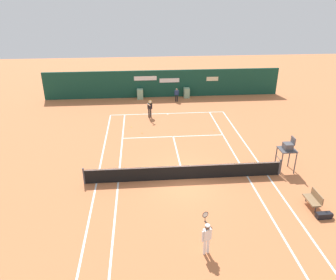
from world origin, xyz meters
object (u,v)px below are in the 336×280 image
object	(u,v)px
player_bench	(314,199)
player_near_side	(207,236)
player_on_baseline	(150,108)
tennis_ball_by_sideline	(214,130)
umpire_chair	(288,149)
ball_kid_left_post	(177,94)
tennis_ball_mid_court	(131,127)
tennis_ball_near_service_line	(142,133)
equipment_bag	(325,215)

from	to	relation	value
player_bench	player_near_side	bearing A→B (deg)	114.10
player_on_baseline	tennis_ball_by_sideline	bearing A→B (deg)	119.46
umpire_chair	ball_kid_left_post	size ratio (longest dim) A/B	1.67
tennis_ball_mid_court	player_near_side	bearing A→B (deg)	-76.66
player_bench	player_near_side	size ratio (longest dim) A/B	0.65
tennis_ball_near_service_line	player_bench	bearing A→B (deg)	-49.85
player_on_baseline	tennis_ball_mid_court	bearing A→B (deg)	26.56
umpire_chair	player_bench	bearing A→B (deg)	178.75
player_bench	player_on_baseline	distance (m)	16.38
player_bench	player_on_baseline	world-z (taller)	player_on_baseline
player_bench	tennis_ball_near_service_line	world-z (taller)	player_bench
player_bench	tennis_ball_mid_court	xyz separation A→B (m)	(-9.86, 11.97, -0.47)
tennis_ball_near_service_line	tennis_ball_by_sideline	distance (m)	5.95
tennis_ball_near_service_line	tennis_ball_mid_court	world-z (taller)	same
ball_kid_left_post	tennis_ball_near_service_line	size ratio (longest dim) A/B	20.37
player_bench	equipment_bag	xyz separation A→B (m)	(0.19, -0.98, -0.35)
player_bench	tennis_ball_near_service_line	size ratio (longest dim) A/B	17.34
equipment_bag	tennis_ball_mid_court	distance (m)	16.39
player_near_side	ball_kid_left_post	size ratio (longest dim) A/B	1.30
player_near_side	tennis_ball_near_service_line	world-z (taller)	player_near_side
player_on_baseline	tennis_ball_mid_court	xyz separation A→B (m)	(-1.67, -2.21, -0.91)
player_bench	ball_kid_left_post	world-z (taller)	ball_kid_left_post
tennis_ball_near_service_line	tennis_ball_by_sideline	xyz separation A→B (m)	(5.95, 0.04, 0.00)
umpire_chair	equipment_bag	xyz separation A→B (m)	(0.10, -4.88, -1.38)
equipment_bag	player_near_side	world-z (taller)	player_near_side
player_bench	tennis_ball_mid_court	world-z (taller)	player_bench
equipment_bag	tennis_ball_near_service_line	xyz separation A→B (m)	(-9.16, 11.61, -0.13)
umpire_chair	equipment_bag	bearing A→B (deg)	-178.79
player_near_side	tennis_ball_near_service_line	bearing A→B (deg)	79.39
player_on_baseline	tennis_ball_near_service_line	xyz separation A→B (m)	(-0.78, -3.54, -0.91)
player_on_baseline	player_near_side	bearing A→B (deg)	69.77
umpire_chair	tennis_ball_near_service_line	world-z (taller)	umpire_chair
ball_kid_left_post	tennis_ball_by_sideline	distance (m)	8.27
player_near_side	ball_kid_left_post	world-z (taller)	player_near_side
ball_kid_left_post	tennis_ball_mid_court	size ratio (longest dim) A/B	20.37
umpire_chair	ball_kid_left_post	bearing A→B (deg)	20.03
player_bench	tennis_ball_by_sideline	xyz separation A→B (m)	(-3.02, 10.67, -0.47)
player_on_baseline	umpire_chair	bearing A→B (deg)	102.45
tennis_ball_near_service_line	umpire_chair	bearing A→B (deg)	-36.61
tennis_ball_mid_court	player_on_baseline	bearing A→B (deg)	52.97
ball_kid_left_post	tennis_ball_by_sideline	xyz separation A→B (m)	(2.25, -7.92, -0.76)
umpire_chair	ball_kid_left_post	xyz separation A→B (m)	(-5.35, 14.68, -0.74)
player_near_side	tennis_ball_mid_court	distance (m)	15.24
tennis_ball_by_sideline	tennis_ball_mid_court	bearing A→B (deg)	169.27
player_bench	tennis_ball_near_service_line	xyz separation A→B (m)	(-8.97, 10.63, -0.47)
umpire_chair	player_on_baseline	world-z (taller)	umpire_chair
tennis_ball_near_service_line	tennis_ball_mid_court	bearing A→B (deg)	123.63
umpire_chair	player_bench	xyz separation A→B (m)	(-0.09, -3.90, -1.03)
ball_kid_left_post	tennis_ball_near_service_line	distance (m)	8.81
equipment_bag	tennis_ball_near_service_line	distance (m)	14.79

